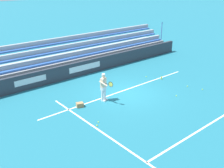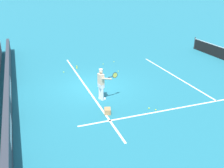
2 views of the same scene
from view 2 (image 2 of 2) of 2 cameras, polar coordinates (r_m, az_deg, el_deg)
The scene contains 14 objects.
ground_plane at distance 15.70m, azimuth -3.80°, elevation -0.55°, with size 160.00×160.00×0.00m, color #1E6B7F.
court_baseline_white at distance 15.58m, azimuth -5.56°, elevation -0.78°, with size 12.00×0.10×0.01m, color white.
court_sideline_white at distance 14.01m, azimuth 17.17°, elevation -4.46°, with size 0.10×12.00×0.01m, color white.
court_service_line_white at distance 17.89m, azimuth 13.35°, elevation 1.80°, with size 8.22×0.10×0.01m, color white.
back_wall_sponsor_board at distance 14.99m, azimuth -21.69°, elevation -1.00°, with size 20.99×0.25×1.10m.
tennis_player at distance 13.68m, azimuth -2.30°, elevation 0.03°, with size 0.59×1.06×1.71m.
ball_box_cardboard at distance 12.58m, azimuth -1.00°, elevation -5.90°, with size 0.40×0.30×0.26m, color #A87F51.
tennis_ball_toward_net at distance 13.17m, azimuth 8.06°, elevation -5.24°, with size 0.07×0.07×0.07m, color #CCE533.
tennis_ball_on_baseline at distance 19.69m, azimuth -1.95°, elevation 4.36°, with size 0.07×0.07×0.07m, color #CCE533.
tennis_ball_near_player at distance 20.27m, azimuth 0.41°, elevation 4.90°, with size 0.07×0.07×0.07m, color #CCE533.
tennis_ball_stray_back at distance 18.17m, azimuth 1.37°, elevation 2.83°, with size 0.07×0.07×0.07m, color #CCE533.
tennis_ball_midcourt at distance 18.28m, azimuth -10.46°, elevation 2.58°, with size 0.07×0.07×0.07m, color #CCE533.
tennis_ball_far_right at distance 13.08m, azimuth 9.49°, elevation -5.55°, with size 0.07×0.07×0.07m, color #CCE533.
water_bottle at distance 18.90m, azimuth -7.66°, elevation 3.65°, with size 0.07×0.07×0.22m, color yellow.
Camera 2 is at (13.93, -3.96, 6.04)m, focal length 42.00 mm.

